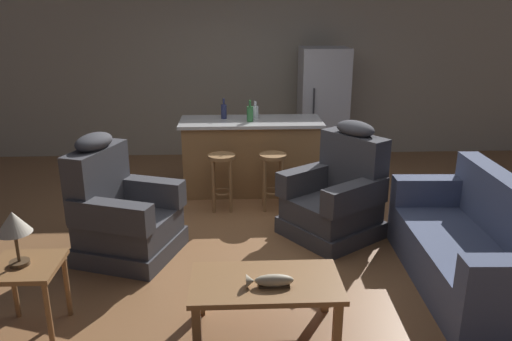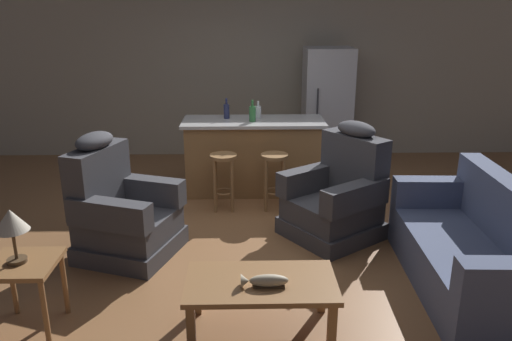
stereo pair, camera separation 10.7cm
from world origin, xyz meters
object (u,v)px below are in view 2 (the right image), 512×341
object	(u,v)px
bottle_wine_dark	(252,113)
recliner_near_lamp	(121,213)
bar_stool_right	(274,171)
bottle_short_amber	(258,112)
couch	(474,252)
end_table	(24,274)
refrigerator	(327,107)
recliner_near_island	(338,197)
kitchen_island	(253,156)
table_lamp	(11,223)
fish_figurine	(264,281)
bar_stool_left	(224,172)
bottle_tall_green	(227,111)
coffee_table	(261,287)

from	to	relation	value
bottle_wine_dark	recliner_near_lamp	bearing A→B (deg)	-128.14
recliner_near_lamp	bar_stool_right	size ratio (longest dim) A/B	1.76
bottle_short_amber	couch	bearing A→B (deg)	-55.62
recliner_near_lamp	end_table	xyz separation A→B (m)	(-0.41, -1.23, 0.04)
refrigerator	bottle_wine_dark	world-z (taller)	refrigerator
end_table	recliner_near_island	bearing A→B (deg)	31.71
kitchen_island	bottle_wine_dark	bearing A→B (deg)	-100.16
recliner_near_island	table_lamp	distance (m)	3.10
fish_figurine	bar_stool_left	size ratio (longest dim) A/B	0.50
refrigerator	bottle_tall_green	size ratio (longest dim) A/B	6.73
recliner_near_island	bottle_wine_dark	bearing A→B (deg)	-91.08
bar_stool_right	recliner_near_lamp	bearing A→B (deg)	-144.62
recliner_near_lamp	end_table	bearing A→B (deg)	-89.27
coffee_table	bottle_short_amber	bearing A→B (deg)	88.83
kitchen_island	refrigerator	size ratio (longest dim) A/B	1.02
coffee_table	recliner_near_lamp	world-z (taller)	recliner_near_lamp
bottle_tall_green	bottle_short_amber	distance (m)	0.41
bar_stool_right	end_table	bearing A→B (deg)	-130.12
bottle_wine_dark	recliner_near_island	bearing A→B (deg)	-55.92
recliner_near_island	refrigerator	size ratio (longest dim) A/B	0.68
coffee_table	couch	xyz separation A→B (m)	(1.83, 0.56, -0.02)
end_table	refrigerator	size ratio (longest dim) A/B	0.32
recliner_near_lamp	bottle_tall_green	xyz separation A→B (m)	(0.97, 1.83, 0.63)
coffee_table	bottle_tall_green	size ratio (longest dim) A/B	4.21
end_table	bottle_short_amber	bearing A→B (deg)	59.87
recliner_near_island	bar_stool_left	world-z (taller)	recliner_near_island
bottle_tall_green	recliner_near_lamp	bearing A→B (deg)	-117.86
table_lamp	bar_stool_right	xyz separation A→B (m)	(1.99, 2.33, -0.40)
couch	coffee_table	bearing A→B (deg)	19.41
kitchen_island	recliner_near_island	bearing A→B (deg)	-57.79
recliner_near_lamp	kitchen_island	bearing A→B (deg)	72.11
kitchen_island	end_table	bearing A→B (deg)	-120.28
table_lamp	bottle_tall_green	world-z (taller)	bottle_tall_green
couch	bottle_short_amber	bearing A→B (deg)	-53.35
fish_figurine	couch	bearing A→B (deg)	19.55
fish_figurine	bottle_short_amber	xyz separation A→B (m)	(0.04, 3.22, 0.57)
bar_stool_left	bottle_short_amber	bearing A→B (deg)	60.48
recliner_near_island	bar_stool_right	distance (m)	0.96
bar_stool_left	bar_stool_right	distance (m)	0.60
couch	recliner_near_lamp	xyz separation A→B (m)	(-3.14, 0.73, 0.08)
kitchen_island	refrigerator	bearing A→B (deg)	46.80
couch	recliner_near_lamp	distance (m)	3.22
recliner_near_lamp	end_table	distance (m)	1.29
end_table	couch	bearing A→B (deg)	8.03
recliner_near_lamp	bottle_short_amber	bearing A→B (deg)	72.74
bar_stool_left	bar_stool_right	xyz separation A→B (m)	(0.60, 0.00, 0.00)
couch	end_table	distance (m)	3.59
kitchen_island	table_lamp	bearing A→B (deg)	-120.68
end_table	refrigerator	distance (m)	5.06
end_table	refrigerator	world-z (taller)	refrigerator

